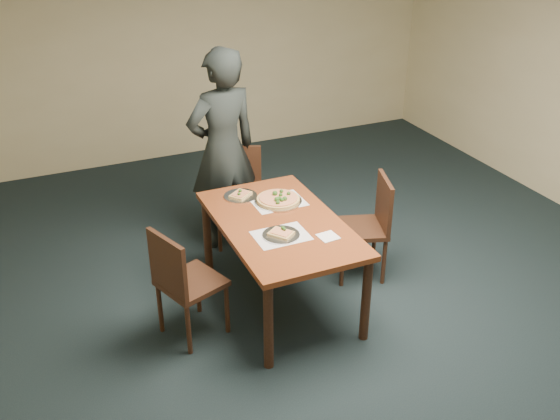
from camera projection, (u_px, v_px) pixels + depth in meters
name	position (u px, v px, depth m)	size (l,w,h in m)	color
ground	(365.00, 327.00, 4.87)	(8.00, 8.00, 0.00)	black
room_shell	(382.00, 114.00, 4.06)	(8.00, 8.00, 8.00)	#CBBC8D
dining_table	(280.00, 232.00, 4.87)	(0.90, 1.50, 0.75)	#612A13
chair_far	(239.00, 190.00, 5.86)	(0.55, 0.55, 0.91)	black
chair_left	(182.00, 279.00, 4.54)	(0.54, 0.54, 0.91)	black
chair_right	(370.00, 221.00, 5.31)	(0.53, 0.53, 0.91)	black
diner	(223.00, 150.00, 5.62)	(0.68, 0.45, 1.87)	black
placemat_main	(278.00, 202.00, 5.12)	(0.42, 0.32, 0.00)	white
placemat_near	(281.00, 236.00, 4.63)	(0.40, 0.30, 0.00)	white
pizza_pan	(278.00, 199.00, 5.11)	(0.39, 0.39, 0.07)	silver
slice_plate_near	(281.00, 234.00, 4.62)	(0.28, 0.28, 0.06)	silver
slice_plate_far	(241.00, 195.00, 5.20)	(0.28, 0.28, 0.05)	silver
napkin	(328.00, 237.00, 4.61)	(0.14, 0.14, 0.01)	white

